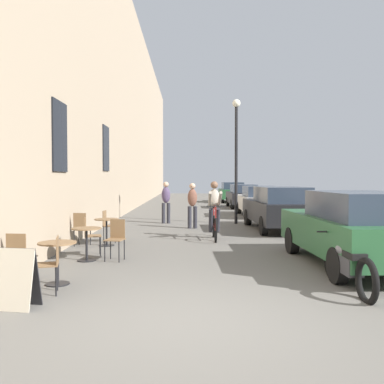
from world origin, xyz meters
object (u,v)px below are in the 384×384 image
(cafe_chair_near_toward_wall, at_px, (19,255))
(cafe_chair_mid_toward_street, at_px, (90,233))
(parked_car_nearest, at_px, (353,228))
(cafe_chair_mid_toward_wall, at_px, (116,237))
(parked_car_fifth, at_px, (232,192))
(cafe_table_mid, at_px, (87,237))
(parked_car_fourth, at_px, (243,196))
(cafe_chair_far_toward_wall, at_px, (108,224))
(cafe_table_near, at_px, (57,254))
(cafe_chair_near_toward_street, at_px, (51,261))
(street_lamp, at_px, (236,145))
(cafe_chair_far_toward_street, at_px, (81,227))
(parked_motorcycle, at_px, (348,264))
(sandwich_board_sign, at_px, (17,278))
(parked_car_third, at_px, (259,200))
(cyclist_on_bicycle, at_px, (214,212))
(parked_car_second, at_px, (279,208))
(pedestrian_near, at_px, (192,203))
(cafe_table_far, at_px, (107,226))
(pedestrian_mid, at_px, (166,200))

(cafe_chair_near_toward_wall, xyz_separation_m, cafe_chair_mid_toward_street, (0.54, 2.68, 0.00))
(cafe_chair_near_toward_wall, xyz_separation_m, parked_car_nearest, (6.17, 1.39, 0.28))
(cafe_chair_mid_toward_wall, height_order, parked_car_fifth, parked_car_fifth)
(cafe_table_mid, distance_m, parked_car_fourth, 17.07)
(cafe_chair_mid_toward_street, distance_m, cafe_chair_far_toward_wall, 2.04)
(cafe_table_near, height_order, cafe_chair_near_toward_street, cafe_chair_near_toward_street)
(street_lamp, distance_m, parked_car_fifth, 15.01)
(cafe_table_near, xyz_separation_m, cafe_chair_far_toward_street, (-0.61, 3.95, -0.00))
(cafe_chair_near_toward_street, height_order, cafe_table_mid, cafe_chair_near_toward_street)
(cafe_chair_far_toward_street, xyz_separation_m, street_lamp, (4.74, 5.36, 2.59))
(parked_car_fifth, height_order, parked_motorcycle, parked_car_fifth)
(cafe_chair_far_toward_wall, height_order, sandwich_board_sign, cafe_chair_far_toward_wall)
(parked_car_fourth, relative_size, parked_motorcycle, 1.87)
(parked_car_third, bearing_deg, street_lamp, -114.34)
(cafe_chair_far_toward_wall, relative_size, cyclist_on_bicycle, 0.51)
(cyclist_on_bicycle, bearing_deg, parked_motorcycle, -72.00)
(cafe_chair_near_toward_wall, xyz_separation_m, parked_motorcycle, (5.42, -0.25, -0.11))
(parked_car_third, bearing_deg, cafe_chair_mid_toward_wall, -115.40)
(parked_car_second, bearing_deg, pedestrian_near, 169.80)
(cafe_chair_near_toward_wall, relative_size, parked_car_third, 0.22)
(cafe_chair_mid_toward_wall, bearing_deg, parked_car_second, 47.54)
(cafe_table_near, height_order, cafe_table_far, same)
(pedestrian_near, bearing_deg, cafe_chair_near_toward_wall, -110.79)
(cafe_table_near, bearing_deg, cafe_table_mid, 89.93)
(cafe_table_near, relative_size, cafe_chair_near_toward_street, 0.81)
(cafe_table_far, height_order, cyclist_on_bicycle, cyclist_on_bicycle)
(cafe_chair_mid_toward_wall, distance_m, parked_car_nearest, 5.00)
(cafe_table_near, relative_size, cafe_table_far, 1.00)
(cafe_table_mid, height_order, cafe_chair_far_toward_wall, cafe_chair_far_toward_wall)
(parked_car_nearest, distance_m, parked_car_fourth, 16.83)
(cafe_chair_far_toward_street, distance_m, cyclist_on_bicycle, 3.85)
(street_lamp, height_order, parked_car_nearest, street_lamp)
(cafe_chair_far_toward_wall, bearing_deg, cafe_chair_mid_toward_street, -91.14)
(cafe_chair_near_toward_street, distance_m, parked_car_nearest, 5.81)
(cafe_table_far, distance_m, street_lamp, 7.16)
(pedestrian_near, bearing_deg, parked_car_fourth, 72.83)
(cafe_chair_near_toward_wall, bearing_deg, parked_car_nearest, 12.73)
(cafe_chair_near_toward_wall, distance_m, cafe_chair_mid_toward_street, 2.74)
(parked_car_third, bearing_deg, cafe_chair_near_toward_wall, -116.17)
(cafe_chair_near_toward_wall, bearing_deg, cafe_table_near, 7.08)
(street_lamp, distance_m, parked_car_nearest, 8.44)
(cafe_chair_mid_toward_street, bearing_deg, parked_car_third, 60.31)
(cafe_chair_near_toward_street, height_order, sandwich_board_sign, cafe_chair_near_toward_street)
(parked_car_fourth, bearing_deg, cafe_chair_mid_toward_street, -109.98)
(cafe_chair_far_toward_wall, height_order, parked_car_nearest, parked_car_nearest)
(cafe_table_far, distance_m, pedestrian_mid, 5.63)
(parked_car_fifth, bearing_deg, cyclist_on_bicycle, -97.75)
(cafe_chair_near_toward_wall, bearing_deg, cafe_chair_mid_toward_wall, 60.23)
(pedestrian_near, relative_size, parked_car_fifth, 0.38)
(cafe_table_far, distance_m, parked_car_nearest, 6.15)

